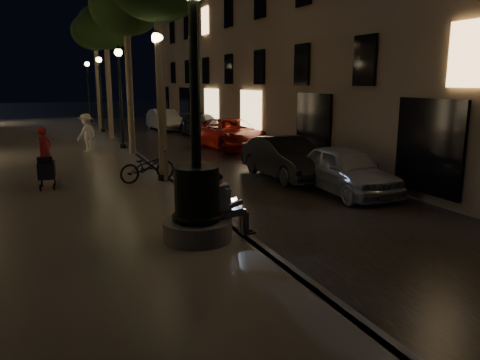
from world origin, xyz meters
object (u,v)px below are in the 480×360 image
tree_far (95,33)px  seated_man_laptop (226,202)px  car_front (345,170)px  car_fifth (165,120)px  bicycle (148,166)px  lamp_curb_b (120,84)px  lamp_curb_c (100,83)px  fountain_lamppost (197,191)px  car_second (286,158)px  tree_third (105,28)px  lamp_curb_a (159,85)px  pedestrian_red (45,151)px  pedestrian_white (86,133)px  car_third (231,134)px  stroller (47,170)px  lamp_curb_d (88,83)px  car_rear (202,126)px  tree_second (126,8)px

tree_far → seated_man_laptop: bearing=-90.4°
car_front → car_fifth: size_ratio=0.94×
car_front → bicycle: bearing=152.4°
car_fifth → bicycle: 17.98m
seated_man_laptop → lamp_curb_b: 14.19m
lamp_curb_c → car_front: (4.93, -19.05, -2.52)m
fountain_lamppost → car_fifth: bearing=77.9°
car_second → tree_far: bearing=102.4°
tree_third → lamp_curb_a: 12.35m
lamp_curb_a → pedestrian_red: (-3.46, 2.59, -2.22)m
tree_third → pedestrian_white: tree_third is taller
car_fifth → pedestrian_red: bearing=-120.3°
seated_man_laptop → car_third: size_ratio=0.25×
stroller → car_fifth: size_ratio=0.25×
tree_third → lamp_curb_d: size_ratio=1.50×
pedestrian_red → bicycle: 3.98m
pedestrian_red → tree_far: bearing=29.0°
stroller → car_fifth: (7.75, 17.21, -0.04)m
seated_man_laptop → lamp_curb_c: (0.09, 22.00, 2.32)m
lamp_curb_c → pedestrian_white: lamp_curb_c is taller
car_rear → lamp_curb_c: bearing=149.3°
lamp_curb_d → car_third: (5.20, -16.86, -2.48)m
car_front → tree_third: bearing=109.8°
lamp_curb_b → pedestrian_red: (-3.46, -5.41, -2.22)m
tree_far → car_third: (5.12, -10.86, -5.67)m
fountain_lamppost → lamp_curb_c: 22.10m
seated_man_laptop → pedestrian_red: 9.23m
lamp_curb_b → bicycle: (-0.47, -8.02, -2.55)m
tree_far → stroller: bearing=-101.2°
seated_man_laptop → car_third: (5.29, 13.14, -0.15)m
lamp_curb_c → car_third: 10.57m
seated_man_laptop → lamp_curb_c: size_ratio=0.28×
lamp_curb_b → car_fifth: (4.30, 9.31, -2.51)m
stroller → car_second: bearing=0.2°
tree_far → lamp_curb_d: 6.80m
car_third → car_rear: bearing=81.9°
stroller → tree_third: bearing=77.8°
stroller → seated_man_laptop: bearing=-57.1°
pedestrian_red → bicycle: pedestrian_red is taller
car_second → fountain_lamppost: bearing=-132.4°
tree_third → lamp_curb_d: tree_third is taller
stroller → car_front: 8.95m
car_front → lamp_curb_c: bearing=106.1°
pedestrian_red → stroller: bearing=-137.9°
seated_man_laptop → tree_third: tree_third is taller
tree_second → lamp_curb_b: bearing=92.9°
seated_man_laptop → stroller: 6.97m
tree_second → stroller: 8.86m
pedestrian_red → pedestrian_white: size_ratio=0.95×
lamp_curb_a → car_rear: (5.50, 12.62, -2.54)m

